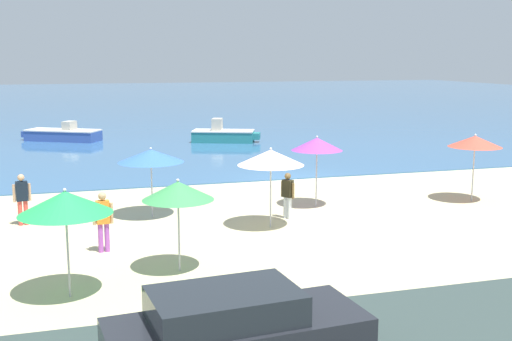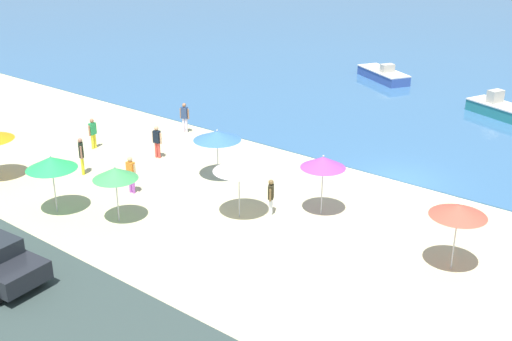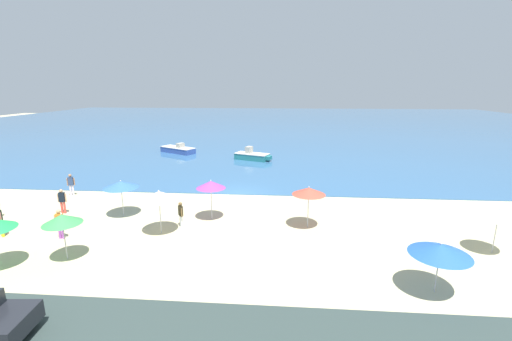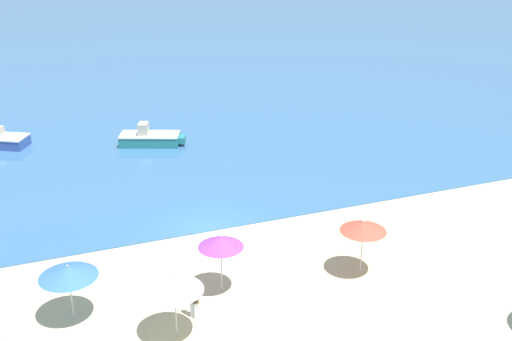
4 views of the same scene
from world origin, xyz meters
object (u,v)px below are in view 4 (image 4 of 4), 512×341
object	(u,v)px
beach_umbrella_3	(68,272)
beach_umbrella_1	(363,226)
skiff_nearshore	(150,138)
beach_umbrella_8	(174,284)
beach_umbrella_6	(221,242)
bather_4	(193,298)

from	to	relation	value
beach_umbrella_3	beach_umbrella_1	bearing A→B (deg)	-4.92
skiff_nearshore	beach_umbrella_8	bearing A→B (deg)	-99.53
beach_umbrella_1	beach_umbrella_6	size ratio (longest dim) A/B	0.98
beach_umbrella_8	beach_umbrella_1	bearing A→B (deg)	9.92
beach_umbrella_1	beach_umbrella_6	bearing A→B (deg)	172.15
beach_umbrella_1	beach_umbrella_3	world-z (taller)	beach_umbrella_1
beach_umbrella_1	beach_umbrella_8	size ratio (longest dim) A/B	0.99
beach_umbrella_8	bather_4	distance (m)	1.94
beach_umbrella_3	beach_umbrella_8	world-z (taller)	beach_umbrella_8
beach_umbrella_6	beach_umbrella_8	xyz separation A→B (m)	(-2.52, -2.34, -0.03)
skiff_nearshore	beach_umbrella_6	bearing A→B (deg)	-93.00
beach_umbrella_8	bather_4	xyz separation A→B (m)	(0.92, 0.95, -1.41)
beach_umbrella_1	bather_4	distance (m)	7.83
beach_umbrella_1	bather_4	world-z (taller)	beach_umbrella_1
beach_umbrella_1	skiff_nearshore	distance (m)	19.99
beach_umbrella_6	bather_4	xyz separation A→B (m)	(-1.60, -1.39, -1.44)
beach_umbrella_3	skiff_nearshore	xyz separation A→B (m)	(6.96, 18.20, -1.63)
beach_umbrella_1	bather_4	size ratio (longest dim) A/B	1.63
beach_umbrella_6	skiff_nearshore	distance (m)	18.51
beach_umbrella_1	beach_umbrella_8	distance (m)	8.73
beach_umbrella_8	beach_umbrella_3	bearing A→B (deg)	143.83
beach_umbrella_6	skiff_nearshore	xyz separation A→B (m)	(0.96, 18.40, -1.83)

